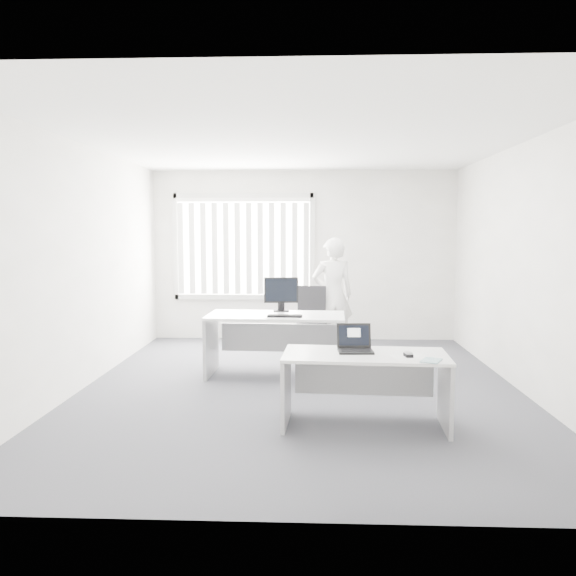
{
  "coord_description": "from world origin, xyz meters",
  "views": [
    {
      "loc": [
        0.12,
        -6.32,
        1.8
      ],
      "look_at": [
        -0.15,
        0.15,
        1.15
      ],
      "focal_mm": 35.0,
      "sensor_mm": 36.0,
      "label": 1
    }
  ],
  "objects_px": {
    "desk_near": "(365,374)",
    "monitor": "(281,294)",
    "person": "(333,295)",
    "laptop": "(356,339)",
    "desk_far": "(276,332)",
    "office_chair": "(311,334)"
  },
  "relations": [
    {
      "from": "desk_near",
      "to": "monitor",
      "type": "height_order",
      "value": "monitor"
    },
    {
      "from": "person",
      "to": "laptop",
      "type": "bearing_deg",
      "value": 79.78
    },
    {
      "from": "laptop",
      "to": "desk_near",
      "type": "bearing_deg",
      "value": -33.57
    },
    {
      "from": "person",
      "to": "desk_near",
      "type": "bearing_deg",
      "value": 81.24
    },
    {
      "from": "desk_far",
      "to": "monitor",
      "type": "distance_m",
      "value": 0.52
    },
    {
      "from": "desk_far",
      "to": "monitor",
      "type": "relative_size",
      "value": 3.91
    },
    {
      "from": "laptop",
      "to": "office_chair",
      "type": "bearing_deg",
      "value": 95.4
    },
    {
      "from": "person",
      "to": "monitor",
      "type": "height_order",
      "value": "person"
    },
    {
      "from": "desk_far",
      "to": "person",
      "type": "xyz_separation_m",
      "value": [
        0.76,
        1.45,
        0.3
      ]
    },
    {
      "from": "laptop",
      "to": "monitor",
      "type": "distance_m",
      "value": 2.19
    },
    {
      "from": "desk_far",
      "to": "laptop",
      "type": "distance_m",
      "value": 1.97
    },
    {
      "from": "person",
      "to": "monitor",
      "type": "xyz_separation_m",
      "value": [
        -0.71,
        -1.18,
        0.14
      ]
    },
    {
      "from": "laptop",
      "to": "monitor",
      "type": "bearing_deg",
      "value": 108.87
    },
    {
      "from": "desk_far",
      "to": "office_chair",
      "type": "xyz_separation_m",
      "value": [
        0.43,
        1.19,
        -0.25
      ]
    },
    {
      "from": "desk_near",
      "to": "office_chair",
      "type": "xyz_separation_m",
      "value": [
        -0.5,
        3.0,
        -0.18
      ]
    },
    {
      "from": "monitor",
      "to": "person",
      "type": "bearing_deg",
      "value": 54.81
    },
    {
      "from": "laptop",
      "to": "monitor",
      "type": "height_order",
      "value": "monitor"
    },
    {
      "from": "office_chair",
      "to": "person",
      "type": "height_order",
      "value": "person"
    },
    {
      "from": "office_chair",
      "to": "person",
      "type": "bearing_deg",
      "value": 43.83
    },
    {
      "from": "office_chair",
      "to": "person",
      "type": "xyz_separation_m",
      "value": [
        0.32,
        0.26,
        0.54
      ]
    },
    {
      "from": "person",
      "to": "office_chair",
      "type": "bearing_deg",
      "value": 27.01
    },
    {
      "from": "person",
      "to": "monitor",
      "type": "bearing_deg",
      "value": 47.1
    }
  ]
}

